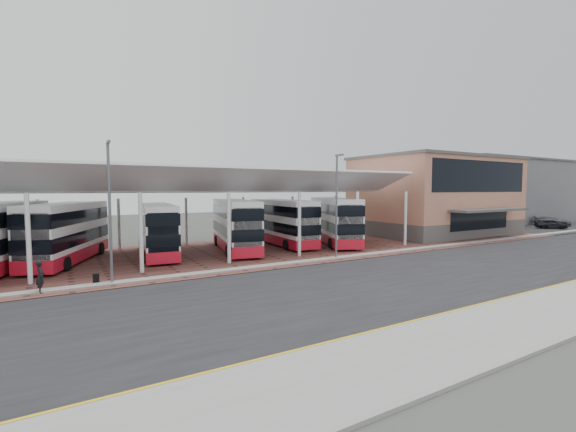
# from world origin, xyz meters

# --- Properties ---
(ground) EXTENTS (140.00, 140.00, 0.00)m
(ground) POSITION_xyz_m (0.00, 0.00, 0.00)
(ground) COLOR #3C3E3A
(road) EXTENTS (120.00, 14.00, 0.02)m
(road) POSITION_xyz_m (0.00, -1.00, 0.01)
(road) COLOR black
(road) RESTS_ON ground
(forecourt) EXTENTS (72.00, 16.00, 0.06)m
(forecourt) POSITION_xyz_m (2.00, 13.00, 0.03)
(forecourt) COLOR brown
(forecourt) RESTS_ON ground
(sidewalk) EXTENTS (120.00, 4.00, 0.14)m
(sidewalk) POSITION_xyz_m (0.00, -9.00, 0.07)
(sidewalk) COLOR gray
(sidewalk) RESTS_ON ground
(north_kerb) EXTENTS (120.00, 0.80, 0.14)m
(north_kerb) POSITION_xyz_m (0.00, 6.20, 0.07)
(north_kerb) COLOR gray
(north_kerb) RESTS_ON ground
(carpark_surface) EXTENTS (22.00, 10.00, 0.08)m
(carpark_surface) POSITION_xyz_m (44.00, 10.00, 0.04)
(carpark_surface) COLOR black
(carpark_surface) RESTS_ON ground
(yellow_line_near) EXTENTS (120.00, 0.12, 0.01)m
(yellow_line_near) POSITION_xyz_m (0.00, -7.00, 0.03)
(yellow_line_near) COLOR gold
(yellow_line_near) RESTS_ON road
(yellow_line_far) EXTENTS (120.00, 0.12, 0.01)m
(yellow_line_far) POSITION_xyz_m (0.00, -6.70, 0.03)
(yellow_line_far) COLOR gold
(yellow_line_far) RESTS_ON road
(canopy) EXTENTS (37.00, 11.63, 7.07)m
(canopy) POSITION_xyz_m (-6.00, 13.94, 5.80)
(canopy) COLOR white
(canopy) RESTS_ON ground
(terminal) EXTENTS (18.40, 14.40, 9.25)m
(terminal) POSITION_xyz_m (23.00, 13.92, 4.66)
(terminal) COLOR #514E4C
(terminal) RESTS_ON ground
(warehouse) EXTENTS (30.50, 20.50, 10.25)m
(warehouse) POSITION_xyz_m (48.00, 24.00, 5.15)
(warehouse) COLOR #5D5F62
(warehouse) RESTS_ON ground
(lamp_west) EXTENTS (0.16, 0.90, 8.07)m
(lamp_west) POSITION_xyz_m (-14.00, 6.27, 4.36)
(lamp_west) COLOR slate
(lamp_west) RESTS_ON ground
(lamp_east) EXTENTS (0.16, 0.90, 8.07)m
(lamp_east) POSITION_xyz_m (2.00, 6.27, 4.36)
(lamp_east) COLOR slate
(lamp_east) RESTS_ON ground
(bus_1) EXTENTS (6.24, 10.69, 4.35)m
(bus_1) POSITION_xyz_m (-16.04, 14.93, 2.22)
(bus_1) COLOR white
(bus_1) RESTS_ON forecourt
(bus_2) EXTENTS (3.50, 10.27, 4.15)m
(bus_2) POSITION_xyz_m (-9.74, 14.62, 2.12)
(bus_2) COLOR white
(bus_2) RESTS_ON forecourt
(bus_3) EXTENTS (4.69, 10.97, 4.41)m
(bus_3) POSITION_xyz_m (-3.31, 13.78, 2.25)
(bus_3) COLOR white
(bus_3) RESTS_ON forecourt
(bus_4) EXTENTS (3.15, 10.66, 4.34)m
(bus_4) POSITION_xyz_m (1.98, 14.81, 2.21)
(bus_4) COLOR white
(bus_4) RESTS_ON forecourt
(bus_5) EXTENTS (6.42, 10.99, 4.47)m
(bus_5) POSITION_xyz_m (6.87, 12.93, 2.28)
(bus_5) COLOR white
(bus_5) RESTS_ON forecourt
(pedestrian) EXTENTS (0.45, 0.65, 1.69)m
(pedestrian) POSITION_xyz_m (-17.40, 6.00, 0.90)
(pedestrian) COLOR black
(pedestrian) RESTS_ON forecourt
(suitcase) EXTENTS (0.33, 0.24, 0.57)m
(suitcase) POSITION_xyz_m (-14.79, 6.66, 0.34)
(suitcase) COLOR black
(suitcase) RESTS_ON forecourt
(carpark_car_a) EXTENTS (3.59, 3.76, 1.27)m
(carpark_car_a) POSITION_xyz_m (40.61, 9.10, 0.71)
(carpark_car_a) COLOR black
(carpark_car_a) RESTS_ON carpark_surface
(carpark_car_b) EXTENTS (3.53, 4.99, 1.34)m
(carpark_car_b) POSITION_xyz_m (45.89, 11.43, 0.75)
(carpark_car_b) COLOR #47494E
(carpark_car_b) RESTS_ON carpark_surface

